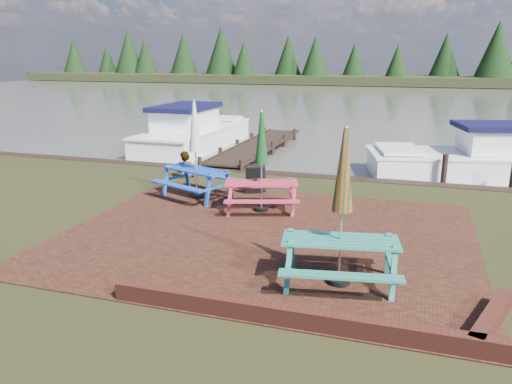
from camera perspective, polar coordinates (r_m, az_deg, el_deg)
The scene contains 13 objects.
ground at distance 10.39m, azimuth -0.39°, elevation -6.86°, with size 120.00×120.00×0.00m, color black.
paving at distance 11.28m, azimuth 1.20°, elevation -4.98°, with size 9.00×7.50×0.02m, color #371A11.
brick_wall at distance 7.76m, azimuth 9.46°, elevation -14.01°, with size 6.21×1.79×0.30m.
water at distance 46.40m, azimuth 14.20°, elevation 10.05°, with size 120.00×60.00×0.02m, color #4B4A41.
far_treeline at distance 75.20m, azimuth 15.96°, elevation 14.30°, with size 120.00×10.00×8.10m.
picnic_table_teal at distance 8.76m, azimuth 9.68°, elevation -4.55°, with size 2.28×2.10×2.79m.
picnic_table_red at distance 12.78m, azimuth 0.63°, elevation 1.68°, with size 2.28×2.15×2.59m.
picnic_table_blue at distance 14.13m, azimuth -6.88°, elevation 3.14°, with size 2.49×2.37×2.75m.
chalkboard at distance 14.54m, azimuth -0.04°, elevation 1.43°, with size 0.55×0.68×0.83m.
jetty at distance 21.76m, azimuth 0.09°, elevation 5.27°, with size 1.76×9.08×1.00m.
boat_jetty at distance 23.04m, azimuth -7.19°, elevation 6.60°, with size 2.69×7.73×2.24m.
boat_near at distance 19.04m, azimuth 24.85°, elevation 3.30°, with size 8.02×4.31×2.06m.
person at distance 16.54m, azimuth -8.21°, elevation 4.61°, with size 0.65×0.42×1.77m, color gray.
Camera 1 is at (3.00, -9.14, 3.93)m, focal length 35.00 mm.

